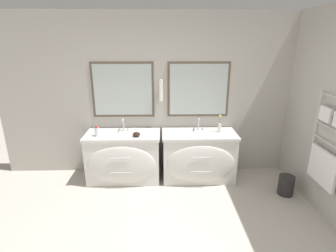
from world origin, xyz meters
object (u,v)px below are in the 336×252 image
vanity_left (124,157)px  waste_bin (286,185)px  vanity_right (199,157)px  flower_vase (220,126)px  toiletry_bottle (97,132)px  amenity_bowl (136,134)px

vanity_left → waste_bin: vanity_left is taller
vanity_right → flower_vase: bearing=12.8°
vanity_left → waste_bin: 2.49m
toiletry_bottle → waste_bin: toiletry_bottle is taller
toiletry_bottle → waste_bin: size_ratio=0.53×
amenity_bowl → flower_vase: 1.31m
waste_bin → flower_vase: bearing=148.7°
amenity_bowl → flower_vase: size_ratio=0.39×
vanity_right → flower_vase: flower_vase is taller
vanity_left → amenity_bowl: 0.49m
vanity_right → amenity_bowl: amenity_bowl is taller
amenity_bowl → waste_bin: bearing=-10.0°
vanity_left → flower_vase: size_ratio=4.07×
vanity_right → amenity_bowl: bearing=-174.6°
toiletry_bottle → waste_bin: bearing=-8.6°
vanity_left → amenity_bowl: (0.23, -0.09, 0.42)m
toiletry_bottle → vanity_right: bearing=2.0°
vanity_right → amenity_bowl: (-0.97, -0.09, 0.42)m
vanity_right → waste_bin: (1.23, -0.48, -0.24)m
flower_vase → waste_bin: 1.30m
toiletry_bottle → waste_bin: (2.80, -0.42, -0.70)m
vanity_left → amenity_bowl: bearing=-21.7°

